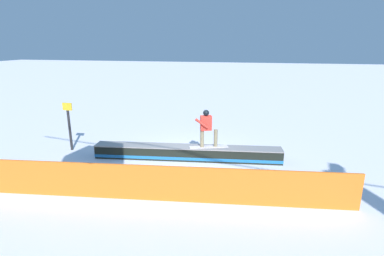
# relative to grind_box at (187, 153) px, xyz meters

# --- Properties ---
(ground_plane) EXTENTS (120.00, 120.00, 0.00)m
(ground_plane) POSITION_rel_grind_box_xyz_m (0.00, 0.00, -0.24)
(ground_plane) COLOR white
(grind_box) EXTENTS (7.01, 1.48, 0.52)m
(grind_box) POSITION_rel_grind_box_xyz_m (0.00, 0.00, 0.00)
(grind_box) COLOR black
(grind_box) RESTS_ON ground_plane
(snowboarder) EXTENTS (1.43, 0.74, 1.41)m
(snowboarder) POSITION_rel_grind_box_xyz_m (-0.72, -0.07, 1.05)
(snowboarder) COLOR silver
(snowboarder) RESTS_ON grind_box
(safety_fence) EXTENTS (10.49, 1.35, 1.04)m
(safety_fence) POSITION_rel_grind_box_xyz_m (0.00, 3.17, 0.28)
(safety_fence) COLOR orange
(safety_fence) RESTS_ON ground_plane
(trail_marker) EXTENTS (0.40, 0.10, 1.96)m
(trail_marker) POSITION_rel_grind_box_xyz_m (4.87, 0.01, 0.81)
(trail_marker) COLOR #262628
(trail_marker) RESTS_ON ground_plane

